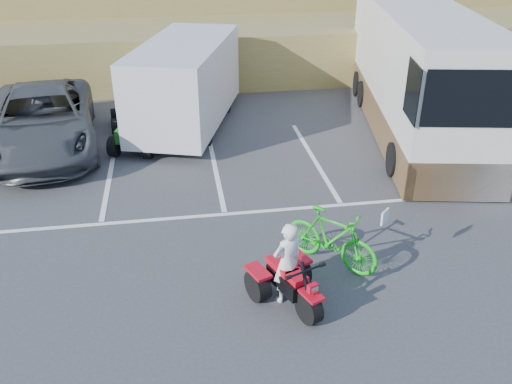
{
  "coord_description": "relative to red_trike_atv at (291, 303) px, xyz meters",
  "views": [
    {
      "loc": [
        -0.94,
        -8.01,
        6.14
      ],
      "look_at": [
        0.56,
        1.49,
        1.0
      ],
      "focal_mm": 38.0,
      "sensor_mm": 36.0,
      "label": 1
    }
  ],
  "objects": [
    {
      "name": "red_trike_atv",
      "position": [
        0.0,
        0.0,
        0.0
      ],
      "size": [
        1.59,
        1.8,
        0.97
      ],
      "primitive_type": null,
      "rotation": [
        0.0,
        0.0,
        0.38
      ],
      "color": "red",
      "rests_on": "ground"
    },
    {
      "name": "grey_pickup",
      "position": [
        -5.38,
        7.75,
        0.83
      ],
      "size": [
        3.54,
        6.28,
        1.66
      ],
      "primitive_type": "imported",
      "rotation": [
        0.0,
        0.0,
        0.14
      ],
      "color": "#404447",
      "rests_on": "ground"
    },
    {
      "name": "cargo_trailer",
      "position": [
        -1.36,
        8.82,
        1.4
      ],
      "size": [
        3.79,
        5.94,
        2.58
      ],
      "rotation": [
        0.0,
        0.0,
        -0.31
      ],
      "color": "silver",
      "rests_on": "ground"
    },
    {
      "name": "quad_atv_blue",
      "position": [
        -3.2,
        9.03,
        0.0
      ],
      "size": [
        1.12,
        1.42,
        0.88
      ],
      "primitive_type": null,
      "rotation": [
        0.0,
        0.0,
        0.09
      ],
      "color": "navy",
      "rests_on": "ground"
    },
    {
      "name": "quad_atv_green",
      "position": [
        -2.84,
        7.24,
        0.0
      ],
      "size": [
        1.6,
        1.87,
        1.04
      ],
      "primitive_type": null,
      "rotation": [
        0.0,
        0.0,
        -0.29
      ],
      "color": "#186116",
      "rests_on": "ground"
    },
    {
      "name": "rider",
      "position": [
        -0.06,
        0.14,
        0.77
      ],
      "size": [
        0.66,
        0.55,
        1.54
      ],
      "primitive_type": "imported",
      "rotation": [
        0.0,
        0.0,
        3.52
      ],
      "color": "white",
      "rests_on": "ground"
    },
    {
      "name": "grass_embankment",
      "position": [
        -0.81,
        16.3,
        1.42
      ],
      "size": [
        40.0,
        8.5,
        3.1
      ],
      "color": "olive",
      "rests_on": "ground"
    },
    {
      "name": "parking_stripes",
      "position": [
        0.06,
        4.88,
        0.0
      ],
      "size": [
        28.0,
        5.16,
        0.01
      ],
      "color": "white",
      "rests_on": "ground"
    },
    {
      "name": "ground",
      "position": [
        -0.81,
        0.82,
        0.0
      ],
      "size": [
        100.0,
        100.0,
        0.0
      ],
      "primitive_type": "plane",
      "color": "#3D3D40",
      "rests_on": "ground"
    },
    {
      "name": "green_dirt_bike",
      "position": [
        0.98,
        1.04,
        0.58
      ],
      "size": [
        1.75,
        1.76,
        1.16
      ],
      "primitive_type": "imported",
      "rotation": [
        0.0,
        0.0,
        0.78
      ],
      "color": "#14BF19",
      "rests_on": "ground"
    },
    {
      "name": "rv_motorhome",
      "position": [
        5.4,
        7.63,
        1.51
      ],
      "size": [
        4.18,
        9.96,
        3.48
      ],
      "rotation": [
        0.0,
        0.0,
        -0.18
      ],
      "color": "silver",
      "rests_on": "ground"
    }
  ]
}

